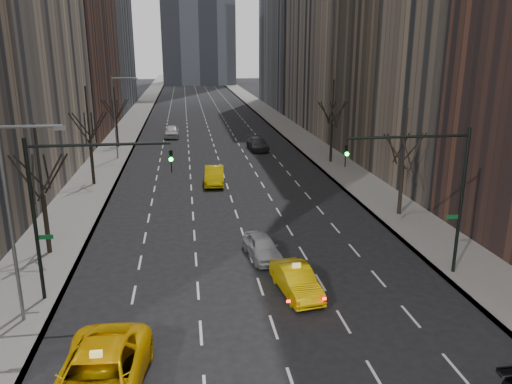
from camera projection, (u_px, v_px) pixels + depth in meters
name	position (u px, v px, depth m)	size (l,w,h in m)	color
sidewalk_left	(130.00, 126.00, 79.64)	(4.50, 320.00, 0.15)	slate
sidewalk_right	(281.00, 123.00, 82.98)	(4.50, 320.00, 0.15)	slate
tree_lw_b	(43.00, 196.00, 29.21)	(3.36, 3.50, 7.82)	black
tree_lw_c	(90.00, 142.00, 44.34)	(3.36, 3.50, 8.74)	black
tree_lw_d	(116.00, 119.00, 61.59)	(3.36, 3.50, 7.36)	black
tree_rw_b	(403.00, 167.00, 36.28)	(3.36, 3.50, 7.82)	black
tree_rw_c	(332.00, 126.00, 53.31)	(3.36, 3.50, 8.74)	black
traffic_mast_left	(69.00, 193.00, 23.41)	(6.69, 0.39, 8.00)	black
traffic_mast_right	(434.00, 179.00, 25.89)	(6.69, 0.39, 8.00)	black
streetlight_near	(16.00, 205.00, 21.24)	(2.83, 0.22, 9.00)	slate
streetlight_far	(117.00, 109.00, 54.52)	(2.83, 0.22, 9.00)	slate
taxi_suv	(98.00, 380.00, 17.38)	(3.04, 6.59, 1.83)	#FBBD05
taxi_sedan	(296.00, 280.00, 25.25)	(1.52, 4.36, 1.44)	#F0BE05
silver_sedan_ahead	(262.00, 247.00, 29.59)	(1.64, 4.08, 1.39)	#A5A7AD
far_taxi	(214.00, 176.00, 45.70)	(1.70, 4.87, 1.61)	yellow
far_suv_grey	(258.00, 144.00, 60.99)	(2.12, 5.20, 1.51)	#2F2F34
far_car_white	(172.00, 132.00, 69.62)	(1.96, 4.87, 1.66)	silver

